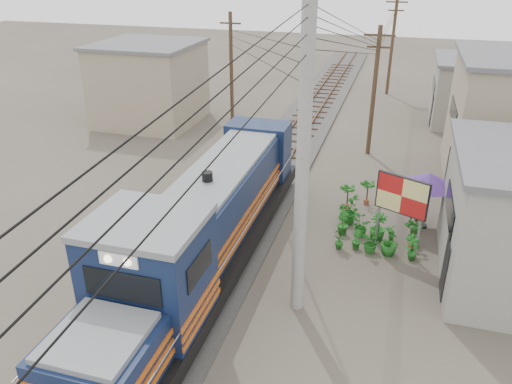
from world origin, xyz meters
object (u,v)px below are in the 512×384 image
(billboard, at_px, (402,198))
(locomotive, at_px, (203,231))
(market_umbrella, at_px, (429,180))
(vendor, at_px, (415,205))

(billboard, bearing_deg, locomotive, -126.89)
(locomotive, xyz_separation_m, billboard, (6.39, 3.43, 0.52))
(market_umbrella, bearing_deg, locomotive, -142.25)
(locomotive, height_order, vendor, locomotive)
(billboard, xyz_separation_m, vendor, (0.66, 2.63, -1.48))
(billboard, distance_m, vendor, 3.09)
(locomotive, relative_size, vendor, 10.20)
(locomotive, bearing_deg, vendor, 40.68)
(locomotive, bearing_deg, market_umbrella, 37.75)
(locomotive, relative_size, market_umbrella, 6.75)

